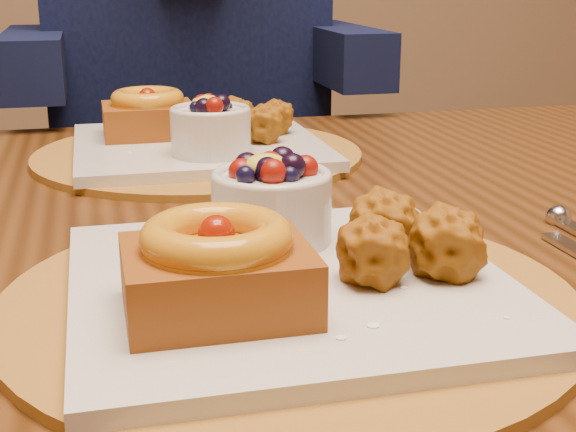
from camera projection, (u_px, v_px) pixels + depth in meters
The scene contains 4 objects.
dining_table at pixel (233, 289), 0.76m from camera, with size 1.60×0.90×0.76m.
place_setting_near at pixel (284, 267), 0.53m from camera, with size 0.38×0.38×0.09m.
place_setting_far at pixel (196, 139), 0.93m from camera, with size 0.38×0.38×0.08m.
chair_far at pixel (165, 222), 1.47m from camera, with size 0.60×0.60×0.94m.
Camera 1 is at (-0.21, -0.62, 0.97)m, focal length 50.00 mm.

